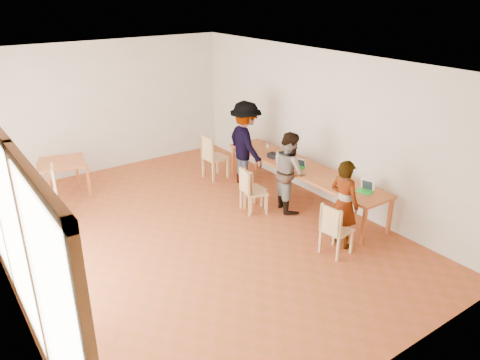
% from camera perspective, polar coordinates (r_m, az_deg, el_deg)
% --- Properties ---
extents(ground, '(8.00, 8.00, 0.00)m').
position_cam_1_polar(ground, '(8.48, -5.68, -6.54)').
color(ground, '#A44927').
rests_on(ground, ground).
extents(wall_back, '(6.00, 0.10, 3.00)m').
position_cam_1_polar(wall_back, '(11.38, -16.22, 8.52)').
color(wall_back, beige).
rests_on(wall_back, ground).
extents(wall_front, '(6.00, 0.10, 3.00)m').
position_cam_1_polar(wall_front, '(5.09, 17.14, -9.68)').
color(wall_front, beige).
rests_on(wall_front, ground).
extents(wall_right, '(0.10, 8.00, 3.00)m').
position_cam_1_polar(wall_right, '(9.60, 9.76, 6.52)').
color(wall_right, beige).
rests_on(wall_right, ground).
extents(ceiling, '(6.00, 8.00, 0.04)m').
position_cam_1_polar(ceiling, '(7.48, -6.60, 14.05)').
color(ceiling, white).
rests_on(ceiling, wall_back).
extents(communal_table, '(0.80, 4.00, 0.75)m').
position_cam_1_polar(communal_table, '(9.47, 7.56, 1.34)').
color(communal_table, '#BB5E29').
rests_on(communal_table, ground).
extents(side_table, '(0.90, 0.90, 0.75)m').
position_cam_1_polar(side_table, '(10.36, -20.91, 1.70)').
color(side_table, '#BB5E29').
rests_on(side_table, ground).
extents(chair_near, '(0.46, 0.46, 0.48)m').
position_cam_1_polar(chair_near, '(7.71, 11.37, -5.40)').
color(chair_near, tan).
rests_on(chair_near, ground).
extents(chair_mid, '(0.52, 0.52, 0.46)m').
position_cam_1_polar(chair_mid, '(8.99, 1.36, -0.86)').
color(chair_mid, tan).
rests_on(chair_mid, ground).
extents(chair_far, '(0.41, 0.41, 0.46)m').
position_cam_1_polar(chair_far, '(9.07, 1.20, -0.62)').
color(chair_far, tan).
rests_on(chair_far, ground).
extents(chair_empty, '(0.49, 0.49, 0.54)m').
position_cam_1_polar(chair_empty, '(10.56, -3.54, 3.34)').
color(chair_empty, tan).
rests_on(chair_empty, ground).
extents(chair_spare, '(0.58, 0.58, 0.55)m').
position_cam_1_polar(chair_spare, '(9.39, -22.25, -0.88)').
color(chair_spare, tan).
rests_on(chair_spare, ground).
extents(person_near, '(0.41, 0.59, 1.54)m').
position_cam_1_polar(person_near, '(7.96, 12.55, -2.85)').
color(person_near, gray).
rests_on(person_near, ground).
extents(person_mid, '(0.81, 0.92, 1.58)m').
position_cam_1_polar(person_mid, '(9.09, 6.05, 1.05)').
color(person_mid, gray).
rests_on(person_mid, ground).
extents(person_far, '(0.87, 1.30, 1.87)m').
position_cam_1_polar(person_far, '(10.14, 0.69, 4.42)').
color(person_far, gray).
rests_on(person_far, ground).
extents(laptop_near, '(0.29, 0.31, 0.22)m').
position_cam_1_polar(laptop_near, '(8.54, 15.12, -0.97)').
color(laptop_near, green).
rests_on(laptop_near, communal_table).
extents(laptop_mid, '(0.24, 0.25, 0.18)m').
position_cam_1_polar(laptop_mid, '(9.40, 7.36, 1.81)').
color(laptop_mid, green).
rests_on(laptop_mid, communal_table).
extents(laptop_far, '(0.27, 0.29, 0.20)m').
position_cam_1_polar(laptop_far, '(9.70, 6.42, 2.55)').
color(laptop_far, green).
rests_on(laptop_far, communal_table).
extents(yellow_mug, '(0.13, 0.13, 0.09)m').
position_cam_1_polar(yellow_mug, '(9.61, 7.11, 2.26)').
color(yellow_mug, '#FF9D17').
rests_on(yellow_mug, communal_table).
extents(green_bottle, '(0.07, 0.07, 0.28)m').
position_cam_1_polar(green_bottle, '(9.49, 4.83, 2.71)').
color(green_bottle, '#1A782D').
rests_on(green_bottle, communal_table).
extents(clear_glass, '(0.07, 0.07, 0.09)m').
position_cam_1_polar(clear_glass, '(10.49, 3.36, 4.20)').
color(clear_glass, silver).
rests_on(clear_glass, communal_table).
extents(condiment_cup, '(0.08, 0.08, 0.06)m').
position_cam_1_polar(condiment_cup, '(8.67, 15.94, -0.91)').
color(condiment_cup, white).
rests_on(condiment_cup, communal_table).
extents(pink_phone, '(0.05, 0.10, 0.01)m').
position_cam_1_polar(pink_phone, '(9.72, 4.45, 2.39)').
color(pink_phone, '#C83650').
rests_on(pink_phone, communal_table).
extents(black_pouch, '(0.16, 0.26, 0.09)m').
position_cam_1_polar(black_pouch, '(9.87, 4.15, 2.96)').
color(black_pouch, black).
rests_on(black_pouch, communal_table).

